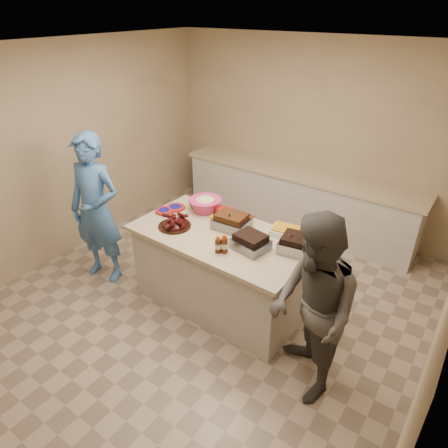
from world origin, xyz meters
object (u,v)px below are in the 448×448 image
Objects in this scene: island at (222,301)px; guest_gray at (302,382)px; bbq_bottle_b at (218,252)px; guest_blue at (107,274)px; plastic_cup at (193,208)px; roasting_pan at (294,251)px; mustard_bottle at (212,224)px; bbq_bottle_a at (224,252)px; coleslaw_bowl at (206,211)px; rib_platter at (175,227)px.

guest_gray is at bearing -19.41° from island.
guest_blue is (-1.69, -0.11, -0.91)m from bbq_bottle_b.
plastic_cup reaches higher than guest_blue.
roasting_pan is 0.98m from mustard_bottle.
mustard_bottle reaches higher than guest_blue.
bbq_bottle_b is 1.43m from guest_gray.
bbq_bottle_a is 1.97m from guest_blue.
guest_blue is (-1.51, -0.41, 0.00)m from island.
mustard_bottle is at bearing 151.33° from island.
guest_gray is (1.47, -0.61, -0.91)m from mustard_bottle.
rib_platter is at bearing -95.59° from coleslaw_bowl.
coleslaw_bowl is 0.22× the size of guest_gray.
bbq_bottle_b is at bearing -11.42° from rib_platter.
island is 5.37× the size of rib_platter.
roasting_pan is (1.28, 0.32, 0.00)m from rib_platter.
rib_platter is 1.32m from roasting_pan.
bbq_bottle_a is 1.03m from plastic_cup.
island is 0.97m from bbq_bottle_b.
coleslaw_bowl is at bearing 162.46° from roasting_pan.
guest_gray is at bearing -22.99° from plastic_cup.
roasting_pan is at bearing -6.38° from plastic_cup.
coleslaw_bowl reaches higher than roasting_pan.
bbq_bottle_b is at bearing -57.81° from island.
bbq_bottle_a reaches higher than bbq_bottle_b.
bbq_bottle_b reaches higher than island.
island reaches higher than guest_gray.
plastic_cup is at bearing 155.72° from mustard_bottle.
plastic_cup is (-0.12, 0.47, 0.00)m from rib_platter.
plastic_cup is at bearing 155.42° from island.
guest_blue is (-2.28, -0.56, -0.91)m from roasting_pan.
bbq_bottle_b is at bearing -9.13° from guest_blue.
bbq_bottle_b is (0.18, -0.30, 0.91)m from island.
mustard_bottle is (-0.38, 0.42, 0.00)m from bbq_bottle_b.
rib_platter is 1.38m from guest_blue.
bbq_bottle_a reaches higher than rib_platter.
rib_platter is 0.49m from plastic_cup.
coleslaw_bowl is 0.90m from bbq_bottle_a.
mustard_bottle is 0.07× the size of guest_blue.
bbq_bottle_b is 0.10× the size of guest_blue.
roasting_pan is 2.17× the size of mustard_bottle.
rib_platter is at bearing 168.58° from bbq_bottle_b.
guest_blue is at bearing -166.31° from rib_platter.
roasting_pan is at bearing 37.60° from bbq_bottle_a.
rib_platter is 0.74m from bbq_bottle_a.
guest_blue is at bearing -176.36° from bbq_bottle_b.
guest_gray is (1.77, -0.33, -0.91)m from rib_platter.
guest_blue is 2.77m from guest_gray.
roasting_pan is 2.52m from guest_blue.
mustard_bottle is (0.25, -0.20, 0.00)m from coleslaw_bowl.
rib_platter reaches higher than guest_blue.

